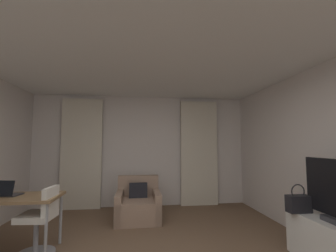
{
  "coord_description": "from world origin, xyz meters",
  "views": [
    {
      "loc": [
        -0.05,
        -2.46,
        1.44
      ],
      "look_at": [
        0.44,
        1.5,
        1.77
      ],
      "focal_mm": 24.05,
      "sensor_mm": 36.0,
      "label": 1
    }
  ],
  "objects_px": {
    "desk_chair": "(40,225)",
    "armchair": "(138,205)",
    "handbag_primary": "(298,203)",
    "laptop": "(6,193)",
    "desk": "(10,202)"
  },
  "relations": [
    {
      "from": "armchair",
      "to": "laptop",
      "type": "distance_m",
      "value": 2.19
    },
    {
      "from": "desk_chair",
      "to": "handbag_primary",
      "type": "distance_m",
      "value": 3.42
    },
    {
      "from": "armchair",
      "to": "laptop",
      "type": "xyz_separation_m",
      "value": [
        -1.77,
        -1.17,
        0.53
      ]
    },
    {
      "from": "desk_chair",
      "to": "armchair",
      "type": "bearing_deg",
      "value": 45.51
    },
    {
      "from": "armchair",
      "to": "desk",
      "type": "relative_size",
      "value": 0.72
    },
    {
      "from": "desk",
      "to": "armchair",
      "type": "bearing_deg",
      "value": 35.42
    },
    {
      "from": "desk",
      "to": "handbag_primary",
      "type": "distance_m",
      "value": 3.84
    },
    {
      "from": "armchair",
      "to": "handbag_primary",
      "type": "height_order",
      "value": "handbag_primary"
    },
    {
      "from": "desk",
      "to": "handbag_primary",
      "type": "relative_size",
      "value": 3.34
    },
    {
      "from": "armchair",
      "to": "desk",
      "type": "bearing_deg",
      "value": -144.58
    },
    {
      "from": "desk_chair",
      "to": "laptop",
      "type": "height_order",
      "value": "laptop"
    },
    {
      "from": "desk",
      "to": "laptop",
      "type": "relative_size",
      "value": 3.43
    },
    {
      "from": "armchair",
      "to": "handbag_primary",
      "type": "bearing_deg",
      "value": -38.98
    },
    {
      "from": "armchair",
      "to": "desk_chair",
      "type": "relative_size",
      "value": 1.01
    },
    {
      "from": "laptop",
      "to": "armchair",
      "type": "bearing_deg",
      "value": 33.33
    }
  ]
}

